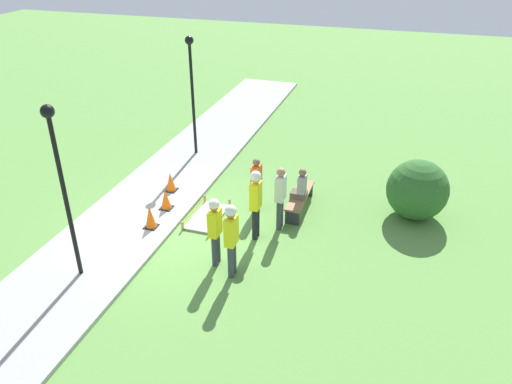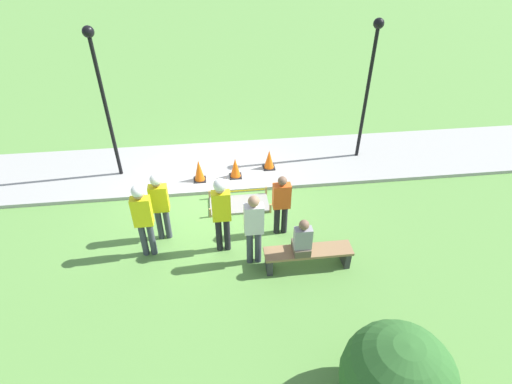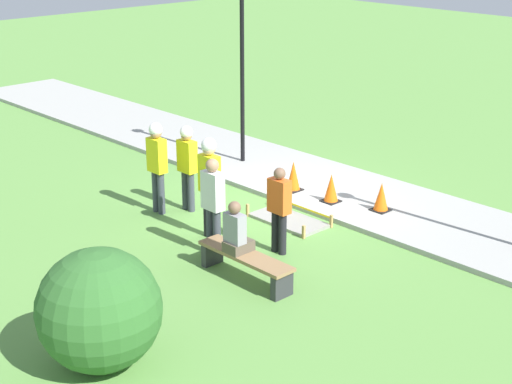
{
  "view_description": "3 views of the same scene",
  "coord_description": "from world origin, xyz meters",
  "px_view_note": "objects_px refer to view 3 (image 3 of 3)",
  "views": [
    {
      "loc": [
        10.05,
        5.46,
        7.26
      ],
      "look_at": [
        -1.2,
        1.89,
        0.83
      ],
      "focal_mm": 35.0,
      "sensor_mm": 36.0,
      "label": 1
    },
    {
      "loc": [
        -0.24,
        8.86,
        6.39
      ],
      "look_at": [
        -1.11,
        1.59,
        1.12
      ],
      "focal_mm": 28.0,
      "sensor_mm": 36.0,
      "label": 2
    },
    {
      "loc": [
        -10.63,
        10.8,
        5.79
      ],
      "look_at": [
        -1.18,
        1.84,
        1.04
      ],
      "focal_mm": 55.0,
      "sensor_mm": 36.0,
      "label": 3
    }
  ],
  "objects_px": {
    "traffic_cone_sidewalk_edge": "(293,176)",
    "worker_supervisor": "(187,161)",
    "person_seated_on_bench": "(236,232)",
    "lamppost_near": "(242,50)",
    "traffic_cone_far_patch": "(331,188)",
    "bystander_in_orange_shirt": "(279,206)",
    "park_bench": "(246,261)",
    "worker_assistant": "(209,178)",
    "worker_trainee": "(157,159)",
    "bystander_in_gray_shirt": "(213,201)",
    "traffic_cone_near_patch": "(381,197)"
  },
  "relations": [
    {
      "from": "traffic_cone_far_patch",
      "to": "person_seated_on_bench",
      "type": "relative_size",
      "value": 0.66
    },
    {
      "from": "person_seated_on_bench",
      "to": "worker_assistant",
      "type": "distance_m",
      "value": 1.82
    },
    {
      "from": "traffic_cone_far_patch",
      "to": "worker_trainee",
      "type": "bearing_deg",
      "value": 52.22
    },
    {
      "from": "worker_assistant",
      "to": "worker_trainee",
      "type": "relative_size",
      "value": 1.03
    },
    {
      "from": "traffic_cone_sidewalk_edge",
      "to": "park_bench",
      "type": "relative_size",
      "value": 0.34
    },
    {
      "from": "park_bench",
      "to": "person_seated_on_bench",
      "type": "xyz_separation_m",
      "value": [
        0.17,
        0.05,
        0.48
      ]
    },
    {
      "from": "person_seated_on_bench",
      "to": "lamppost_near",
      "type": "distance_m",
      "value": 6.34
    },
    {
      "from": "park_bench",
      "to": "bystander_in_gray_shirt",
      "type": "xyz_separation_m",
      "value": [
        1.13,
        -0.28,
        0.67
      ]
    },
    {
      "from": "park_bench",
      "to": "person_seated_on_bench",
      "type": "bearing_deg",
      "value": 16.74
    },
    {
      "from": "traffic_cone_near_patch",
      "to": "traffic_cone_far_patch",
      "type": "height_order",
      "value": "traffic_cone_far_patch"
    },
    {
      "from": "worker_supervisor",
      "to": "lamppost_near",
      "type": "xyz_separation_m",
      "value": [
        1.43,
        -2.8,
        1.69
      ]
    },
    {
      "from": "traffic_cone_near_patch",
      "to": "worker_supervisor",
      "type": "bearing_deg",
      "value": 42.26
    },
    {
      "from": "traffic_cone_sidewalk_edge",
      "to": "bystander_in_gray_shirt",
      "type": "bearing_deg",
      "value": 109.84
    },
    {
      "from": "person_seated_on_bench",
      "to": "bystander_in_gray_shirt",
      "type": "bearing_deg",
      "value": -19.03
    },
    {
      "from": "bystander_in_gray_shirt",
      "to": "lamppost_near",
      "type": "xyz_separation_m",
      "value": [
        3.42,
        -3.83,
        1.73
      ]
    },
    {
      "from": "traffic_cone_sidewalk_edge",
      "to": "worker_supervisor",
      "type": "bearing_deg",
      "value": 69.28
    },
    {
      "from": "traffic_cone_near_patch",
      "to": "worker_assistant",
      "type": "bearing_deg",
      "value": 64.55
    },
    {
      "from": "worker_assistant",
      "to": "bystander_in_orange_shirt",
      "type": "distance_m",
      "value": 1.46
    },
    {
      "from": "traffic_cone_far_patch",
      "to": "lamppost_near",
      "type": "relative_size",
      "value": 0.15
    },
    {
      "from": "worker_assistant",
      "to": "bystander_in_gray_shirt",
      "type": "height_order",
      "value": "worker_assistant"
    },
    {
      "from": "traffic_cone_near_patch",
      "to": "worker_supervisor",
      "type": "distance_m",
      "value": 3.91
    },
    {
      "from": "traffic_cone_far_patch",
      "to": "bystander_in_gray_shirt",
      "type": "xyz_separation_m",
      "value": [
        -0.15,
        3.28,
        0.62
      ]
    },
    {
      "from": "traffic_cone_far_patch",
      "to": "bystander_in_orange_shirt",
      "type": "bearing_deg",
      "value": 110.26
    },
    {
      "from": "traffic_cone_far_patch",
      "to": "person_seated_on_bench",
      "type": "bearing_deg",
      "value": 107.09
    },
    {
      "from": "traffic_cone_near_patch",
      "to": "traffic_cone_far_patch",
      "type": "relative_size",
      "value": 0.98
    },
    {
      "from": "park_bench",
      "to": "worker_trainee",
      "type": "xyz_separation_m",
      "value": [
        3.42,
        -0.8,
        0.79
      ]
    },
    {
      "from": "person_seated_on_bench",
      "to": "worker_assistant",
      "type": "xyz_separation_m",
      "value": [
        1.6,
        -0.8,
        0.35
      ]
    },
    {
      "from": "traffic_cone_sidewalk_edge",
      "to": "traffic_cone_near_patch",
      "type": "bearing_deg",
      "value": -168.71
    },
    {
      "from": "traffic_cone_sidewalk_edge",
      "to": "park_bench",
      "type": "bearing_deg",
      "value": 123.18
    },
    {
      "from": "traffic_cone_far_patch",
      "to": "lamppost_near",
      "type": "distance_m",
      "value": 4.06
    },
    {
      "from": "traffic_cone_far_patch",
      "to": "worker_assistant",
      "type": "bearing_deg",
      "value": 80.12
    },
    {
      "from": "worker_assistant",
      "to": "park_bench",
      "type": "bearing_deg",
      "value": 157.04
    },
    {
      "from": "worker_supervisor",
      "to": "bystander_in_gray_shirt",
      "type": "relative_size",
      "value": 1.0
    },
    {
      "from": "traffic_cone_sidewalk_edge",
      "to": "bystander_in_gray_shirt",
      "type": "distance_m",
      "value": 3.48
    },
    {
      "from": "worker_supervisor",
      "to": "bystander_in_orange_shirt",
      "type": "height_order",
      "value": "worker_supervisor"
    },
    {
      "from": "traffic_cone_near_patch",
      "to": "bystander_in_gray_shirt",
      "type": "height_order",
      "value": "bystander_in_gray_shirt"
    },
    {
      "from": "park_bench",
      "to": "bystander_in_orange_shirt",
      "type": "distance_m",
      "value": 1.35
    },
    {
      "from": "traffic_cone_far_patch",
      "to": "bystander_in_orange_shirt",
      "type": "relative_size",
      "value": 0.37
    },
    {
      "from": "worker_trainee",
      "to": "bystander_in_orange_shirt",
      "type": "relative_size",
      "value": 1.18
    },
    {
      "from": "traffic_cone_near_patch",
      "to": "worker_trainee",
      "type": "xyz_separation_m",
      "value": [
        3.15,
        3.11,
        0.74
      ]
    },
    {
      "from": "park_bench",
      "to": "traffic_cone_near_patch",
      "type": "bearing_deg",
      "value": -86.13
    },
    {
      "from": "person_seated_on_bench",
      "to": "bystander_in_gray_shirt",
      "type": "height_order",
      "value": "bystander_in_gray_shirt"
    },
    {
      "from": "traffic_cone_near_patch",
      "to": "person_seated_on_bench",
      "type": "distance_m",
      "value": 3.98
    },
    {
      "from": "worker_supervisor",
      "to": "worker_trainee",
      "type": "height_order",
      "value": "worker_trainee"
    },
    {
      "from": "park_bench",
      "to": "bystander_in_orange_shirt",
      "type": "xyz_separation_m",
      "value": [
        0.39,
        -1.17,
        0.55
      ]
    },
    {
      "from": "park_bench",
      "to": "worker_supervisor",
      "type": "distance_m",
      "value": 3.46
    },
    {
      "from": "traffic_cone_far_patch",
      "to": "traffic_cone_sidewalk_edge",
      "type": "relative_size",
      "value": 0.93
    },
    {
      "from": "bystander_in_orange_shirt",
      "to": "traffic_cone_far_patch",
      "type": "bearing_deg",
      "value": -69.74
    },
    {
      "from": "park_bench",
      "to": "person_seated_on_bench",
      "type": "height_order",
      "value": "person_seated_on_bench"
    },
    {
      "from": "worker_supervisor",
      "to": "worker_assistant",
      "type": "distance_m",
      "value": 1.47
    }
  ]
}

